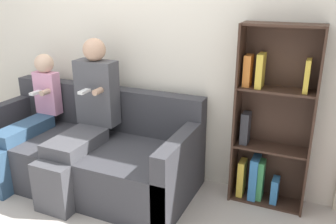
% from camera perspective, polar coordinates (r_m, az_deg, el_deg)
% --- Properties ---
extents(ground_plane, '(14.00, 14.00, 0.00)m').
position_cam_1_polar(ground_plane, '(2.97, -13.83, -16.44)').
color(ground_plane, '#BCB2A8').
extents(back_wall, '(10.00, 0.06, 2.55)m').
position_cam_1_polar(back_wall, '(3.29, -4.82, 11.76)').
color(back_wall, silver).
rests_on(back_wall, ground_plane).
extents(couch, '(2.00, 0.88, 0.82)m').
position_cam_1_polar(couch, '(3.35, -12.81, -6.45)').
color(couch, '#38383D').
rests_on(couch, ground_plane).
extents(adult_seated, '(0.37, 0.84, 1.30)m').
position_cam_1_polar(adult_seated, '(3.12, -13.40, -0.91)').
color(adult_seated, '#47474C').
rests_on(adult_seated, ground_plane).
extents(child_seated, '(0.25, 0.86, 1.12)m').
position_cam_1_polar(child_seated, '(3.51, -21.65, -1.15)').
color(child_seated, '#335170').
rests_on(child_seated, ground_plane).
extents(bookshelf, '(0.59, 0.24, 1.47)m').
position_cam_1_polar(bookshelf, '(2.95, 15.81, -2.57)').
color(bookshelf, '#3D281E').
rests_on(bookshelf, ground_plane).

